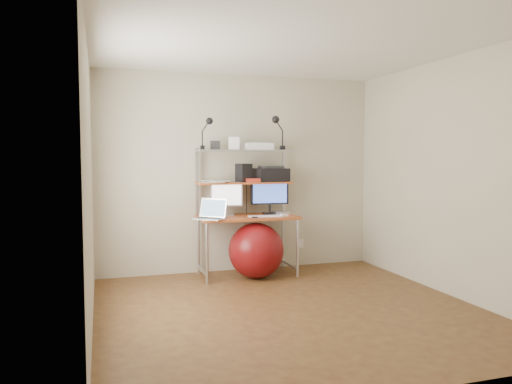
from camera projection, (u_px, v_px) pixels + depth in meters
room at (290, 180)px, 4.69m from camera, size 3.60×3.60×3.60m
computer_desk at (246, 198)px, 6.14m from camera, size 1.20×0.60×1.57m
wall_outlet at (301, 243)px, 6.71m from camera, size 0.08×0.01×0.12m
monitor_silver at (226, 197)px, 6.12m from camera, size 0.40×0.17×0.44m
monitor_black at (270, 195)px, 6.31m from camera, size 0.49×0.15×0.49m
laptop at (211, 215)px, 5.81m from camera, size 0.43×0.43×0.30m
keyboard at (265, 216)px, 6.05m from camera, size 0.41×0.15×0.01m
mouse at (284, 215)px, 6.09m from camera, size 0.10×0.08×0.03m
mac_mini at (282, 213)px, 6.30m from camera, size 0.21×0.21×0.04m
phone at (254, 217)px, 5.96m from camera, size 0.09×0.14×0.01m
printer at (271, 174)px, 6.31m from camera, size 0.43×0.31×0.20m
nas_cube at (244, 173)px, 6.17m from camera, size 0.20×0.20×0.23m
red_box at (253, 180)px, 6.12m from camera, size 0.17×0.12×0.05m
scanner at (257, 146)px, 6.22m from camera, size 0.36×0.24×0.10m
box_white at (234, 143)px, 6.07m from camera, size 0.16×0.14×0.15m
box_grey at (215, 145)px, 6.09m from camera, size 0.11×0.11×0.11m
clip_lamp_left at (208, 126)px, 5.93m from camera, size 0.15×0.08×0.38m
clip_lamp_right at (277, 125)px, 6.17m from camera, size 0.17×0.09×0.42m
exercise_ball at (256, 251)px, 6.01m from camera, size 0.67×0.67×0.67m
paper_stack at (215, 181)px, 6.08m from camera, size 0.38×0.41×0.02m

